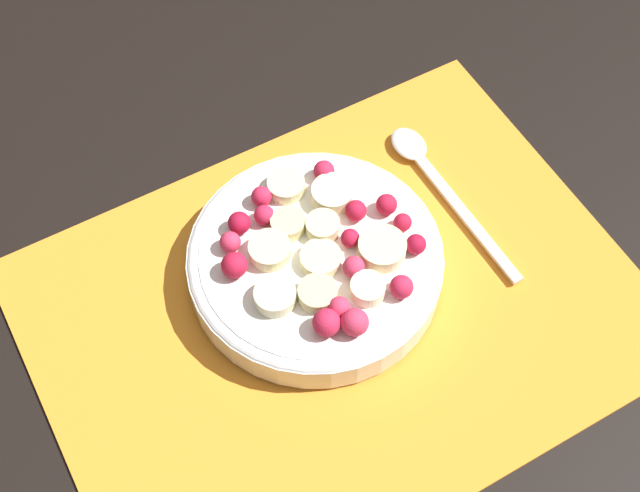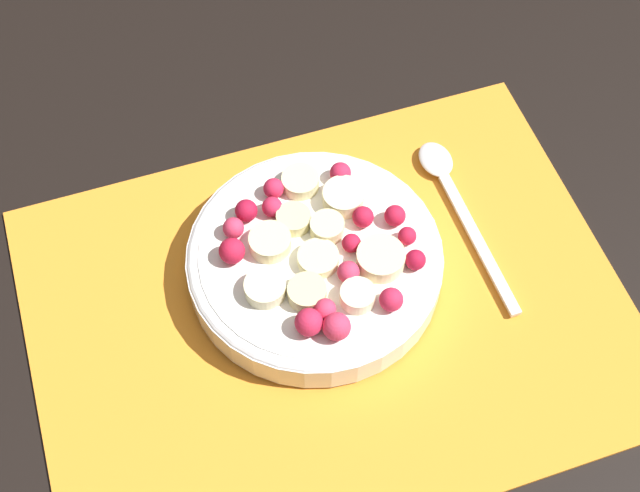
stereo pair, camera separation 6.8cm
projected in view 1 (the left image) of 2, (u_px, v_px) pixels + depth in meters
ground_plane at (337, 310)px, 0.70m from camera, size 3.00×3.00×0.00m
placemat at (337, 308)px, 0.70m from camera, size 0.46×0.35×0.01m
fruit_bowl at (320, 258)px, 0.70m from camera, size 0.20×0.20×0.05m
spoon at (430, 171)px, 0.76m from camera, size 0.03×0.18×0.01m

